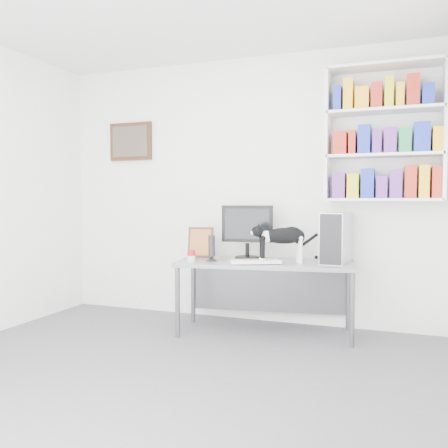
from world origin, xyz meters
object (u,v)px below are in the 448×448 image
Objects in this scene: pc_tower at (336,238)px; keyboard at (255,262)px; soup_can at (191,256)px; leaning_print at (201,242)px; bookshelf at (384,133)px; speaker at (212,248)px; desk at (265,298)px; monitor at (247,231)px; cat at (282,245)px.

keyboard is at bearing -148.44° from pc_tower.
soup_can is (-1.26, -0.42, -0.17)m from pc_tower.
keyboard is 0.70m from leaning_print.
bookshelf is at bearing -3.66° from leaning_print.
soup_can reaches higher than keyboard.
keyboard is 1.79× the size of speaker.
desk is at bearing 21.73° from soup_can.
keyboard is at bearing -155.50° from bookshelf.
monitor is at bearing 137.81° from desk.
speaker is at bearing -159.09° from pc_tower.
leaning_print is (-0.47, -0.06, -0.11)m from monitor.
pc_tower is 4.18× the size of soup_can.
desk is at bearing -7.71° from speaker.
speaker is (-0.48, -0.15, 0.46)m from desk.
keyboard reaches higher than desk.
speaker reaches higher than soup_can.
desk is at bearing 125.39° from cat.
monitor reaches higher than speaker.
soup_can is (-0.59, -0.08, 0.04)m from keyboard.
pc_tower is 1.15m from speaker.
cat reaches higher than leaning_print.
bookshelf is 2.07m from soup_can.
leaning_print is 0.89m from cat.
monitor is 1.18× the size of keyboard.
speaker is (-0.43, 0.02, 0.11)m from keyboard.
cat is at bearing -23.44° from leaning_print.
desk is at bearing -160.06° from pc_tower.
speaker is at bearing 157.79° from cat.
desk is 0.40m from keyboard.
pc_tower is at bearing -7.93° from leaning_print.
desk is at bearing -18.61° from leaning_print.
bookshelf is 0.76× the size of desk.
monitor is 1.70× the size of leaning_print.
monitor is at bearing 43.77° from soup_can.
keyboard is 0.59m from soup_can.
monitor is at bearing 93.58° from keyboard.
cat is at bearing 10.62° from soup_can.
monitor reaches higher than pc_tower.
monitor is 0.41m from speaker.
bookshelf reaches higher than desk.
bookshelf reaches higher than keyboard.
bookshelf is at bearing 8.51° from desk.
cat reaches higher than speaker.
pc_tower reaches higher than leaning_print.
speaker is (-0.26, -0.29, -0.14)m from monitor.
monitor is at bearing 23.85° from speaker.
pc_tower is at bearing 18.40° from soup_can.
cat is (0.23, 0.07, 0.15)m from keyboard.
speaker is at bearing -162.79° from bookshelf.
keyboard is at bearing -27.82° from speaker.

